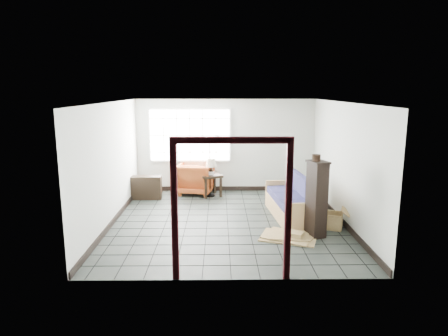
{
  "coord_description": "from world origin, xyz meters",
  "views": [
    {
      "loc": [
        -0.18,
        -8.41,
        2.88
      ],
      "look_at": [
        -0.07,
        0.3,
        1.14
      ],
      "focal_mm": 32.0,
      "sensor_mm": 36.0,
      "label": 1
    }
  ],
  "objects_px": {
    "futon_sofa": "(295,203)",
    "side_table": "(210,178)",
    "tall_shelf": "(317,198)",
    "armchair": "(196,177)"
  },
  "relations": [
    {
      "from": "armchair",
      "to": "side_table",
      "type": "relative_size",
      "value": 1.32
    },
    {
      "from": "armchair",
      "to": "side_table",
      "type": "xyz_separation_m",
      "value": [
        0.41,
        -0.26,
        0.02
      ]
    },
    {
      "from": "side_table",
      "to": "futon_sofa",
      "type": "bearing_deg",
      "value": -43.71
    },
    {
      "from": "futon_sofa",
      "to": "tall_shelf",
      "type": "relative_size",
      "value": 1.42
    },
    {
      "from": "futon_sofa",
      "to": "side_table",
      "type": "height_order",
      "value": "futon_sofa"
    },
    {
      "from": "side_table",
      "to": "tall_shelf",
      "type": "bearing_deg",
      "value": -54.91
    },
    {
      "from": "futon_sofa",
      "to": "armchair",
      "type": "xyz_separation_m",
      "value": [
        -2.37,
        2.12,
        0.14
      ]
    },
    {
      "from": "tall_shelf",
      "to": "futon_sofa",
      "type": "bearing_deg",
      "value": 79.47
    },
    {
      "from": "tall_shelf",
      "to": "armchair",
      "type": "bearing_deg",
      "value": 107.91
    },
    {
      "from": "armchair",
      "to": "tall_shelf",
      "type": "bearing_deg",
      "value": 137.9
    }
  ]
}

